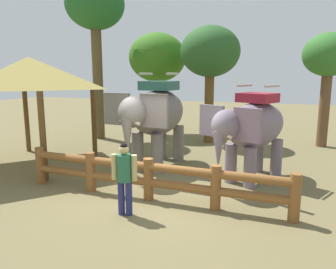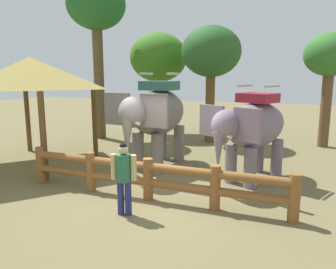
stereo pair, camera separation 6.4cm
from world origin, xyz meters
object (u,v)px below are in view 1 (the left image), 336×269
object	(u,v)px
elephant_near_left	(156,115)
thatched_shelter	(29,74)
tourist_woman_in_black	(124,174)
log_fence	(148,176)
elephant_center	(252,128)
tree_deep_back	(95,9)
tree_back_center	(157,58)
tree_far_right	(210,53)
tree_far_left	(329,58)

from	to	relation	value
elephant_near_left	thatched_shelter	bearing A→B (deg)	-166.07
elephant_near_left	tourist_woman_in_black	xyz separation A→B (m)	(0.78, -3.73, -0.82)
log_fence	elephant_near_left	bearing A→B (deg)	108.41
elephant_center	tourist_woman_in_black	bearing A→B (deg)	-124.52
tree_deep_back	thatched_shelter	bearing A→B (deg)	-85.46
log_fence	elephant_center	size ratio (longest dim) A/B	2.12
tree_back_center	tree_far_right	world-z (taller)	tree_far_right
tourist_woman_in_black	tree_back_center	bearing A→B (deg)	107.75
tree_far_left	tree_deep_back	world-z (taller)	tree_deep_back
tree_back_center	elephant_near_left	bearing A→B (deg)	-68.62
elephant_center	tree_far_left	distance (m)	6.60
elephant_center	tourist_woman_in_black	xyz separation A→B (m)	(-2.33, -3.38, -0.63)
elephant_near_left	tree_back_center	size ratio (longest dim) A/B	0.71
tourist_woman_in_black	tree_back_center	world-z (taller)	tree_back_center
tree_far_left	tree_far_right	distance (m)	4.88
tourist_woman_in_black	tree_deep_back	size ratio (longest dim) A/B	0.22
elephant_near_left	tree_far_left	world-z (taller)	tree_far_left
thatched_shelter	tree_back_center	size ratio (longest dim) A/B	0.84
elephant_center	thatched_shelter	xyz separation A→B (m)	(-7.23, -0.68, 1.52)
tree_far_left	tree_far_right	xyz separation A→B (m)	(-4.82, -0.74, 0.26)
log_fence	tree_deep_back	world-z (taller)	tree_deep_back
elephant_near_left	tourist_woman_in_black	size ratio (longest dim) A/B	2.26
log_fence	tree_back_center	xyz separation A→B (m)	(-3.19, 8.55, 3.28)
tourist_woman_in_black	tree_far_left	xyz separation A→B (m)	(4.73, 9.13, 2.78)
tree_far_right	elephant_near_left	bearing A→B (deg)	-98.50
log_fence	elephant_near_left	xyz separation A→B (m)	(-0.92, 2.76, 1.15)
log_fence	elephant_near_left	size ratio (longest dim) A/B	1.90
thatched_shelter	tree_far_left	distance (m)	11.61
log_fence	tree_back_center	bearing A→B (deg)	110.43
thatched_shelter	tree_far_right	bearing A→B (deg)	49.68
elephant_near_left	tree_far_right	size ratio (longest dim) A/B	0.70
elephant_near_left	tourist_woman_in_black	bearing A→B (deg)	-78.18
elephant_center	tree_far_left	world-z (taller)	tree_far_left
tree_far_left	elephant_center	bearing A→B (deg)	-112.72
tourist_woman_in_black	thatched_shelter	size ratio (longest dim) A/B	0.37
elephant_near_left	tree_far_right	distance (m)	5.21
thatched_shelter	elephant_near_left	bearing A→B (deg)	13.93
tourist_woman_in_black	tree_far_right	size ratio (longest dim) A/B	0.31
log_fence	elephant_center	world-z (taller)	elephant_center
tree_back_center	tree_far_right	bearing A→B (deg)	-20.96
tree_back_center	tree_far_left	bearing A→B (deg)	-2.88
elephant_center	tree_far_right	world-z (taller)	tree_far_right
tourist_woman_in_black	thatched_shelter	xyz separation A→B (m)	(-4.91, 2.70, 2.15)
thatched_shelter	tree_far_left	world-z (taller)	tree_far_left
tourist_woman_in_black	tree_far_right	bearing A→B (deg)	90.57
tree_deep_back	elephant_near_left	bearing A→B (deg)	-39.78
elephant_near_left	thatched_shelter	xyz separation A→B (m)	(-4.13, -1.02, 1.33)
thatched_shelter	tree_deep_back	distance (m)	5.61
log_fence	elephant_center	xyz separation A→B (m)	(2.19, 2.41, 0.95)
elephant_center	thatched_shelter	size ratio (longest dim) A/B	0.76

